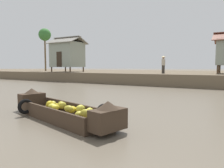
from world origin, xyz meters
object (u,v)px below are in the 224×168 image
banana_boat (62,110)px  vendor_person (163,64)px  stilt_house_left (67,54)px  palm_tree_near (45,36)px

banana_boat → vendor_person: vendor_person is taller
stilt_house_left → vendor_person: 12.18m
banana_boat → stilt_house_left: stilt_house_left is taller
stilt_house_left → palm_tree_near: (-6.61, 2.48, 3.07)m
banana_boat → stilt_house_left: (-13.33, 15.04, 2.91)m
banana_boat → palm_tree_near: size_ratio=0.77×
vendor_person → stilt_house_left: bearing=179.2°
palm_tree_near → vendor_person: size_ratio=3.78×
stilt_house_left → palm_tree_near: 7.70m
banana_boat → vendor_person: (-1.22, 14.87, 1.67)m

